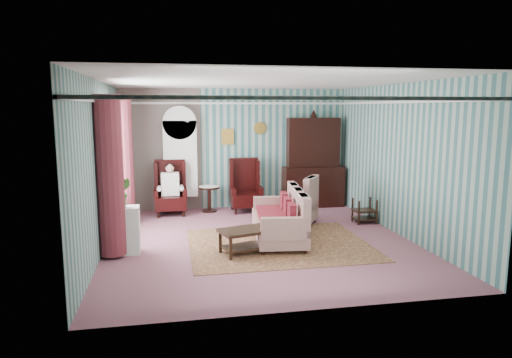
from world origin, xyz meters
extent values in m
plane|color=#8F535E|center=(0.00, 0.00, 0.00)|extent=(6.00, 6.00, 0.00)
cube|color=#3A6969|center=(0.00, 3.00, 1.45)|extent=(5.50, 0.02, 2.90)
cube|color=#3A6969|center=(0.00, -3.00, 1.45)|extent=(5.50, 0.02, 2.90)
cube|color=#3A6969|center=(-2.75, 0.00, 1.45)|extent=(0.02, 6.00, 2.90)
cube|color=#3A6969|center=(2.75, 0.00, 1.45)|extent=(0.02, 6.00, 2.90)
cube|color=white|center=(0.00, 0.00, 2.90)|extent=(5.50, 6.00, 0.02)
cube|color=#8B4759|center=(-1.80, 2.99, 1.45)|extent=(1.90, 0.01, 2.90)
cube|color=silver|center=(0.00, 0.00, 2.55)|extent=(5.50, 6.00, 0.05)
cube|color=white|center=(-2.72, 0.60, 1.55)|extent=(0.04, 1.50, 1.90)
cylinder|color=maroon|center=(-2.55, -0.45, 1.35)|extent=(0.44, 0.44, 2.60)
cylinder|color=maroon|center=(-2.55, 1.65, 1.35)|extent=(0.44, 0.44, 2.60)
cube|color=#AA762D|center=(-0.20, 2.97, 1.75)|extent=(0.30, 0.03, 0.38)
cube|color=silver|center=(-1.35, 2.84, 1.12)|extent=(0.80, 0.28, 2.24)
cube|color=black|center=(1.90, 2.72, 1.18)|extent=(1.50, 0.56, 2.36)
cube|color=black|center=(-1.60, 2.45, 0.62)|extent=(0.76, 0.80, 1.25)
cube|color=black|center=(0.15, 2.45, 0.62)|extent=(0.76, 0.80, 1.25)
cylinder|color=black|center=(-0.70, 2.60, 0.30)|extent=(0.50, 0.50, 0.60)
cube|color=black|center=(2.47, 0.90, 0.27)|extent=(0.45, 0.38, 0.54)
cube|color=silver|center=(-2.40, -0.30, 0.40)|extent=(0.55, 0.35, 0.80)
cube|color=#511B20|center=(0.30, -0.30, 0.01)|extent=(3.20, 2.60, 0.01)
cube|color=beige|center=(0.36, -0.01, 0.54)|extent=(1.24, 2.05, 1.07)
cube|color=beige|center=(0.99, 1.04, 0.52)|extent=(1.09, 1.12, 1.05)
cube|color=black|center=(-0.34, -0.68, 0.21)|extent=(1.04, 0.78, 0.42)
imported|color=#1F5119|center=(-2.50, -0.38, 1.00)|extent=(0.44, 0.41, 0.40)
imported|color=#25581B|center=(-2.39, -0.24, 1.04)|extent=(0.27, 0.22, 0.49)
imported|color=#1E5119|center=(-2.49, -0.20, 1.00)|extent=(0.25, 0.25, 0.40)
camera|label=1|loc=(-1.58, -8.03, 2.44)|focal=32.00mm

